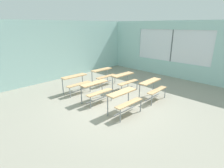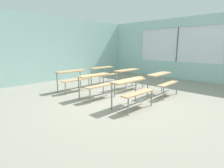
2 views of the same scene
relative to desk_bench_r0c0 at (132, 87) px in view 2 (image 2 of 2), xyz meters
name	(u,v)px [view 2 (image 2 of 2)]	position (x,y,z in m)	size (l,w,h in m)	color
ground	(119,102)	(0.20, 0.60, -0.59)	(10.00, 9.00, 0.05)	gray
wall_back	(45,49)	(0.20, 5.10, 0.94)	(10.00, 0.12, 3.00)	#A8D1CC
wall_right	(190,50)	(5.20, 0.47, 0.88)	(0.12, 9.00, 3.00)	#A8D1CC
desk_bench_r0c0	(132,87)	(0.00, 0.00, 0.00)	(1.12, 0.62, 0.74)	tan
desk_bench_r0c1	(162,79)	(1.64, -0.02, 0.00)	(1.11, 0.61, 0.74)	tan
desk_bench_r1c0	(97,81)	(-0.03, 1.35, 0.00)	(1.12, 0.63, 0.74)	tan
desk_bench_r1c1	(129,75)	(1.62, 1.37, 0.00)	(1.13, 0.64, 0.74)	tan
desk_bench_r2c0	(73,76)	(-0.02, 2.68, 0.00)	(1.11, 0.61, 0.74)	tan
desk_bench_r2c1	(104,71)	(1.57, 2.70, 0.00)	(1.12, 0.62, 0.74)	tan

